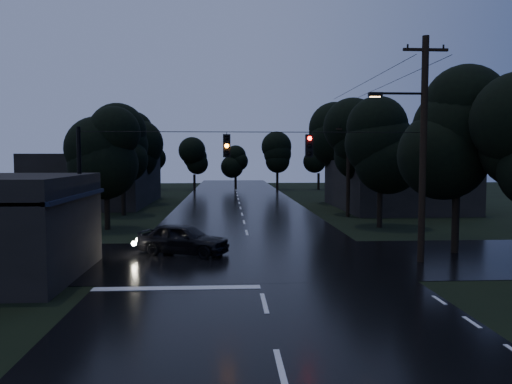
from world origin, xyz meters
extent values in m
plane|color=black|center=(0.00, 0.00, 0.00)|extent=(160.00, 160.00, 0.00)
cube|color=black|center=(0.00, 30.00, 0.00)|extent=(12.00, 120.00, 0.02)
cube|color=black|center=(0.00, 12.00, 0.00)|extent=(60.00, 9.00, 0.02)
cube|color=black|center=(-7.00, 9.00, 3.20)|extent=(0.30, 7.00, 0.15)
cylinder|color=black|center=(-7.20, 6.00, 1.50)|extent=(0.10, 0.10, 3.00)
cylinder|color=black|center=(-7.20, 12.00, 1.50)|extent=(0.10, 0.10, 3.00)
cube|color=#FEB365|center=(-7.05, 7.50, 2.50)|extent=(0.06, 1.60, 0.50)
cube|color=#FEB365|center=(-7.05, 10.20, 2.50)|extent=(0.06, 1.20, 0.50)
cube|color=black|center=(14.00, 34.00, 2.20)|extent=(10.00, 14.00, 4.40)
cube|color=black|center=(-14.00, 40.00, 2.50)|extent=(10.00, 16.00, 5.00)
cylinder|color=black|center=(7.50, 11.00, 5.00)|extent=(0.30, 0.30, 10.00)
cube|color=black|center=(7.50, 11.00, 9.40)|extent=(2.00, 0.12, 0.12)
cylinder|color=black|center=(6.40, 11.00, 7.50)|extent=(2.20, 0.10, 0.10)
cube|color=black|center=(5.30, 11.00, 7.45)|extent=(0.60, 0.25, 0.18)
cube|color=#FFB266|center=(5.30, 11.00, 7.35)|extent=(0.45, 0.18, 0.03)
cylinder|color=black|center=(8.30, 28.00, 3.75)|extent=(0.30, 0.30, 7.50)
cube|color=black|center=(8.30, 28.00, 6.90)|extent=(2.00, 0.12, 0.12)
cylinder|color=black|center=(-7.50, 11.00, 3.00)|extent=(0.18, 0.18, 6.00)
cylinder|color=black|center=(0.00, 11.00, 5.80)|extent=(15.00, 0.03, 0.03)
cube|color=black|center=(-1.20, 11.00, 5.20)|extent=(0.32, 0.25, 1.00)
sphere|color=orange|center=(-1.20, 10.85, 5.20)|extent=(0.18, 0.18, 0.18)
cube|color=black|center=(2.40, 11.00, 5.20)|extent=(0.32, 0.25, 1.00)
sphere|color=#FF0C07|center=(2.40, 10.85, 5.20)|extent=(0.18, 0.18, 0.18)
cylinder|color=black|center=(10.00, 13.00, 1.40)|extent=(0.36, 0.36, 2.80)
sphere|color=black|center=(10.00, 13.00, 4.80)|extent=(4.48, 4.48, 4.48)
sphere|color=black|center=(10.00, 13.00, 6.00)|extent=(4.48, 4.48, 4.48)
sphere|color=black|center=(10.00, 13.00, 7.20)|extent=(4.48, 4.48, 4.48)
cylinder|color=black|center=(-9.00, 22.00, 1.22)|extent=(0.36, 0.36, 2.45)
sphere|color=black|center=(-9.00, 22.00, 4.20)|extent=(3.92, 3.92, 3.92)
sphere|color=black|center=(-9.00, 22.00, 5.25)|extent=(3.92, 3.92, 3.92)
sphere|color=black|center=(-9.00, 22.00, 6.30)|extent=(3.92, 3.92, 3.92)
cylinder|color=black|center=(-9.60, 30.00, 1.31)|extent=(0.36, 0.36, 2.62)
sphere|color=black|center=(-9.60, 30.00, 4.50)|extent=(4.20, 4.20, 4.20)
sphere|color=black|center=(-9.60, 30.00, 5.62)|extent=(4.20, 4.20, 4.20)
sphere|color=black|center=(-9.60, 30.00, 6.75)|extent=(4.20, 4.20, 4.20)
cylinder|color=black|center=(-10.20, 40.00, 1.40)|extent=(0.36, 0.36, 2.80)
sphere|color=black|center=(-10.20, 40.00, 4.80)|extent=(4.48, 4.48, 4.48)
sphere|color=black|center=(-10.20, 40.00, 6.00)|extent=(4.48, 4.48, 4.48)
sphere|color=black|center=(-10.20, 40.00, 7.20)|extent=(4.48, 4.48, 4.48)
cylinder|color=black|center=(9.00, 22.00, 1.31)|extent=(0.36, 0.36, 2.62)
sphere|color=black|center=(9.00, 22.00, 4.50)|extent=(4.20, 4.20, 4.20)
sphere|color=black|center=(9.00, 22.00, 5.62)|extent=(4.20, 4.20, 4.20)
sphere|color=black|center=(9.00, 22.00, 6.75)|extent=(4.20, 4.20, 4.20)
cylinder|color=black|center=(9.60, 30.00, 1.40)|extent=(0.36, 0.36, 2.80)
sphere|color=black|center=(9.60, 30.00, 4.80)|extent=(4.48, 4.48, 4.48)
sphere|color=black|center=(9.60, 30.00, 6.00)|extent=(4.48, 4.48, 4.48)
sphere|color=black|center=(9.60, 30.00, 7.20)|extent=(4.48, 4.48, 4.48)
cylinder|color=black|center=(10.20, 40.00, 1.49)|extent=(0.36, 0.36, 2.97)
sphere|color=black|center=(10.20, 40.00, 5.10)|extent=(4.76, 4.76, 4.76)
sphere|color=black|center=(10.20, 40.00, 6.38)|extent=(4.76, 4.76, 4.76)
sphere|color=black|center=(10.20, 40.00, 7.65)|extent=(4.76, 4.76, 4.76)
imported|color=black|center=(-3.32, 13.35, 0.76)|extent=(4.81, 3.29, 1.52)
camera|label=1|loc=(-1.16, -10.70, 4.72)|focal=35.00mm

